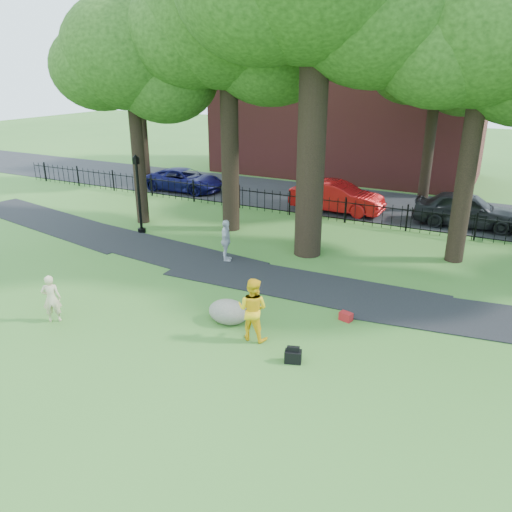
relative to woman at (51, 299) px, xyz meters
The scene contains 16 objects.
ground 5.14m from the woman, 23.24° to the left, with size 120.00×120.00×0.00m, color #366925.
footpath 8.23m from the woman, 46.15° to the left, with size 36.00×2.60×0.03m, color black.
street 18.62m from the woman, 75.45° to the left, with size 80.00×7.00×0.02m, color black.
iron_fence 14.77m from the woman, 71.54° to the left, with size 44.00×0.04×1.20m.
brick_building 26.54m from the woman, 88.51° to the left, with size 18.00×8.00×12.00m, color maroon.
tree_row 13.79m from the woman, 63.49° to the left, with size 26.82×7.96×12.42m.
woman is the anchor object (origin of this frame).
man 6.15m from the woman, 17.60° to the left, with size 0.90×0.70×1.85m, color yellow.
pedestrian 7.08m from the woman, 72.72° to the left, with size 1.00×0.41×1.70m, color #BBBBC0.
boulder 5.33m from the woman, 27.22° to the left, with size 1.26×0.95×0.74m, color #6B6559.
lamppost 8.82m from the woman, 112.07° to the left, with size 0.36×0.36×3.64m.
backpack 7.50m from the woman, ahead, with size 0.44×0.28×0.33m, color black.
red_bag 8.92m from the woman, 27.50° to the left, with size 0.38×0.24×0.26m, color maroon.
red_sedan 16.14m from the woman, 76.90° to the left, with size 1.72×4.93×1.62m, color #AD0D0D.
navy_van 17.22m from the woman, 111.58° to the left, with size 2.29×4.96×1.38m, color #0D0D43.
grey_car 19.00m from the woman, 58.06° to the left, with size 1.97×4.89×1.67m, color black.
Camera 1 is at (7.00, -11.23, 7.27)m, focal length 35.00 mm.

